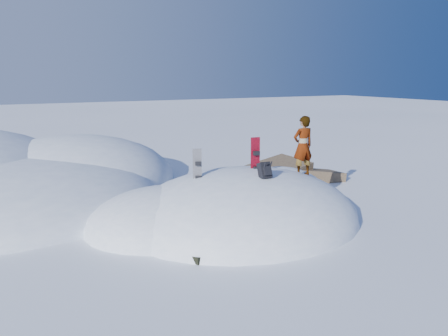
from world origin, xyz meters
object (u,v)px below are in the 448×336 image
snowboard_dark (198,172)px  backpack (265,171)px  person (303,146)px  snowboard_red (255,162)px

snowboard_dark → backpack: bearing=-12.2°
snowboard_dark → person: person is taller
snowboard_red → person: bearing=3.4°
snowboard_dark → person: (3.45, -0.20, 0.50)m
snowboard_red → person: size_ratio=0.82×
person → snowboard_dark: bearing=0.2°
snowboard_dark → person: size_ratio=0.72×
snowboard_red → snowboard_dark: snowboard_red is taller
snowboard_red → person: 1.68m
snowboard_dark → person: bearing=20.0°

